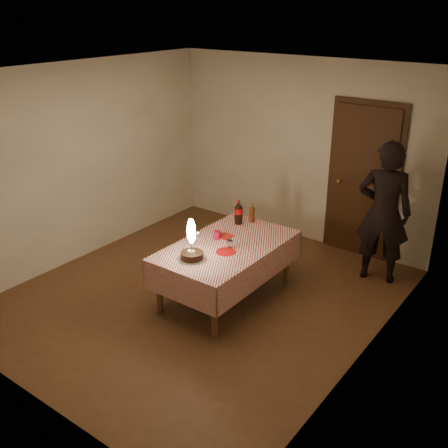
{
  "coord_description": "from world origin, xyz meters",
  "views": [
    {
      "loc": [
        3.47,
        -4.21,
        3.26
      ],
      "look_at": [
        0.24,
        0.14,
        0.95
      ],
      "focal_mm": 42.0,
      "sensor_mm": 36.0,
      "label": 1
    }
  ],
  "objects_px": {
    "clear_cup": "(230,244)",
    "cola_bottle": "(239,212)",
    "red_plate": "(226,252)",
    "photographer": "(384,212)",
    "dining_table": "(227,252)",
    "red_cup": "(217,235)",
    "amber_bottle_left": "(252,213)",
    "birthday_cake": "(192,248)"
  },
  "relations": [
    {
      "from": "birthday_cake",
      "to": "red_plate",
      "type": "xyz_separation_m",
      "value": [
        0.2,
        0.35,
        -0.13
      ]
    },
    {
      "from": "red_cup",
      "to": "cola_bottle",
      "type": "bearing_deg",
      "value": 97.22
    },
    {
      "from": "clear_cup",
      "to": "photographer",
      "type": "relative_size",
      "value": 0.05
    },
    {
      "from": "clear_cup",
      "to": "amber_bottle_left",
      "type": "bearing_deg",
      "value": 106.06
    },
    {
      "from": "red_plate",
      "to": "photographer",
      "type": "height_order",
      "value": "photographer"
    },
    {
      "from": "cola_bottle",
      "to": "photographer",
      "type": "relative_size",
      "value": 0.18
    },
    {
      "from": "photographer",
      "to": "red_cup",
      "type": "bearing_deg",
      "value": -135.42
    },
    {
      "from": "cola_bottle",
      "to": "photographer",
      "type": "bearing_deg",
      "value": 30.78
    },
    {
      "from": "birthday_cake",
      "to": "red_plate",
      "type": "relative_size",
      "value": 2.16
    },
    {
      "from": "amber_bottle_left",
      "to": "red_cup",
      "type": "bearing_deg",
      "value": -93.06
    },
    {
      "from": "dining_table",
      "to": "amber_bottle_left",
      "type": "bearing_deg",
      "value": 101.18
    },
    {
      "from": "birthday_cake",
      "to": "red_cup",
      "type": "height_order",
      "value": "birthday_cake"
    },
    {
      "from": "dining_table",
      "to": "cola_bottle",
      "type": "distance_m",
      "value": 0.69
    },
    {
      "from": "dining_table",
      "to": "photographer",
      "type": "bearing_deg",
      "value": 49.64
    },
    {
      "from": "clear_cup",
      "to": "dining_table",
      "type": "bearing_deg",
      "value": 150.3
    },
    {
      "from": "red_cup",
      "to": "amber_bottle_left",
      "type": "height_order",
      "value": "amber_bottle_left"
    },
    {
      "from": "dining_table",
      "to": "red_cup",
      "type": "height_order",
      "value": "red_cup"
    },
    {
      "from": "clear_cup",
      "to": "red_plate",
      "type": "bearing_deg",
      "value": -76.42
    },
    {
      "from": "birthday_cake",
      "to": "clear_cup",
      "type": "distance_m",
      "value": 0.51
    },
    {
      "from": "red_plate",
      "to": "red_cup",
      "type": "relative_size",
      "value": 2.2
    },
    {
      "from": "birthday_cake",
      "to": "amber_bottle_left",
      "type": "height_order",
      "value": "birthday_cake"
    },
    {
      "from": "dining_table",
      "to": "birthday_cake",
      "type": "distance_m",
      "value": 0.57
    },
    {
      "from": "dining_table",
      "to": "red_cup",
      "type": "xyz_separation_m",
      "value": [
        -0.18,
        0.06,
        0.14
      ]
    },
    {
      "from": "birthday_cake",
      "to": "photographer",
      "type": "distance_m",
      "value": 2.43
    },
    {
      "from": "red_cup",
      "to": "red_plate",
      "type": "bearing_deg",
      "value": -38.24
    },
    {
      "from": "dining_table",
      "to": "red_plate",
      "type": "relative_size",
      "value": 7.82
    },
    {
      "from": "cola_bottle",
      "to": "dining_table",
      "type": "bearing_deg",
      "value": -67.1
    },
    {
      "from": "birthday_cake",
      "to": "cola_bottle",
      "type": "relative_size",
      "value": 1.5
    },
    {
      "from": "dining_table",
      "to": "photographer",
      "type": "relative_size",
      "value": 0.96
    },
    {
      "from": "red_plate",
      "to": "cola_bottle",
      "type": "relative_size",
      "value": 0.69
    },
    {
      "from": "dining_table",
      "to": "cola_bottle",
      "type": "relative_size",
      "value": 5.42
    },
    {
      "from": "photographer",
      "to": "clear_cup",
      "type": "bearing_deg",
      "value": -127.7
    },
    {
      "from": "birthday_cake",
      "to": "red_cup",
      "type": "xyz_separation_m",
      "value": [
        -0.1,
        0.58,
        -0.08
      ]
    },
    {
      "from": "red_plate",
      "to": "clear_cup",
      "type": "relative_size",
      "value": 2.44
    },
    {
      "from": "birthday_cake",
      "to": "red_cup",
      "type": "bearing_deg",
      "value": 99.33
    },
    {
      "from": "red_plate",
      "to": "red_cup",
      "type": "bearing_deg",
      "value": 141.76
    },
    {
      "from": "amber_bottle_left",
      "to": "clear_cup",
      "type": "bearing_deg",
      "value": -73.94
    },
    {
      "from": "dining_table",
      "to": "clear_cup",
      "type": "bearing_deg",
      "value": -29.7
    },
    {
      "from": "dining_table",
      "to": "clear_cup",
      "type": "distance_m",
      "value": 0.17
    },
    {
      "from": "clear_cup",
      "to": "cola_bottle",
      "type": "relative_size",
      "value": 0.28
    },
    {
      "from": "dining_table",
      "to": "amber_bottle_left",
      "type": "xyz_separation_m",
      "value": [
        -0.15,
        0.74,
        0.21
      ]
    },
    {
      "from": "cola_bottle",
      "to": "red_cup",
      "type": "bearing_deg",
      "value": -82.78
    }
  ]
}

